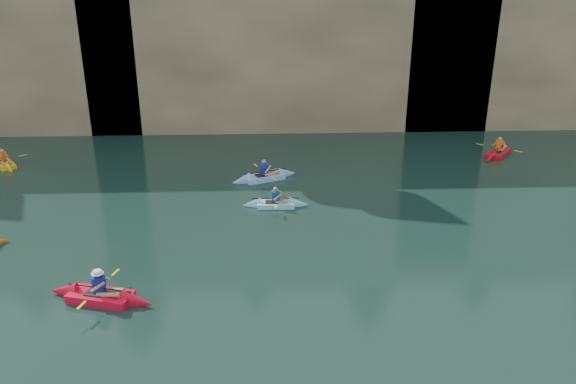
{
  "coord_description": "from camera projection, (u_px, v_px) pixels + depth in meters",
  "views": [
    {
      "loc": [
        0.35,
        -11.66,
        9.3
      ],
      "look_at": [
        1.04,
        4.18,
        3.0
      ],
      "focal_mm": 35.0,
      "sensor_mm": 36.0,
      "label": 1
    }
  ],
  "objects": [
    {
      "name": "kayaker_red_far",
      "position": [
        498.0,
        152.0,
        30.13
      ],
      "size": [
        2.8,
        3.09,
        1.26
      ],
      "rotation": [
        0.0,
        0.0,
        0.86
      ],
      "color": "red",
      "rests_on": "ground"
    },
    {
      "name": "ground",
      "position": [
        254.0,
        363.0,
        14.24
      ],
      "size": [
        160.0,
        160.0,
        0.0
      ],
      "primitive_type": "plane",
      "color": "black",
      "rests_on": "ground"
    },
    {
      "name": "kayaker_yellow",
      "position": [
        5.0,
        164.0,
        28.43
      ],
      "size": [
        2.25,
        2.64,
        1.14
      ],
      "rotation": [
        0.0,
        0.0,
        -0.92
      ],
      "color": "yellow",
      "rests_on": "ground"
    },
    {
      "name": "kayaker_ltblue_mid",
      "position": [
        264.0,
        177.0,
        26.6
      ],
      "size": [
        3.33,
        2.3,
        1.26
      ],
      "rotation": [
        0.0,
        0.0,
        0.4
      ],
      "color": "#94C3F8",
      "rests_on": "ground"
    },
    {
      "name": "cliff",
      "position": [
        258.0,
        19.0,
        39.89
      ],
      "size": [
        70.0,
        16.0,
        12.0
      ],
      "primitive_type": "cube",
      "color": "tan",
      "rests_on": "ground"
    },
    {
      "name": "main_kayaker",
      "position": [
        100.0,
        296.0,
        16.87
      ],
      "size": [
        3.5,
        2.26,
        1.27
      ],
      "rotation": [
        0.0,
        0.0,
        -0.27
      ],
      "color": "red",
      "rests_on": "ground"
    },
    {
      "name": "sea_cave_center",
      "position": [
        192.0,
        107.0,
        33.87
      ],
      "size": [
        3.5,
        1.0,
        3.2
      ],
      "primitive_type": "cube",
      "color": "black",
      "rests_on": "ground"
    },
    {
      "name": "kayaker_ltblue_near",
      "position": [
        276.0,
        204.0,
        23.6
      ],
      "size": [
        2.78,
        2.18,
        1.09
      ],
      "rotation": [
        0.0,
        0.0,
        -0.01
      ],
      "color": "#97E4FE",
      "rests_on": "ground"
    },
    {
      "name": "sea_cave_east",
      "position": [
        422.0,
        94.0,
        34.2
      ],
      "size": [
        5.0,
        1.0,
        4.5
      ],
      "primitive_type": "cube",
      "color": "black",
      "rests_on": "ground"
    },
    {
      "name": "cliff_slab_center",
      "position": [
        291.0,
        35.0,
        33.21
      ],
      "size": [
        24.0,
        2.4,
        11.4
      ],
      "primitive_type": "cube",
      "color": "tan",
      "rests_on": "ground"
    }
  ]
}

